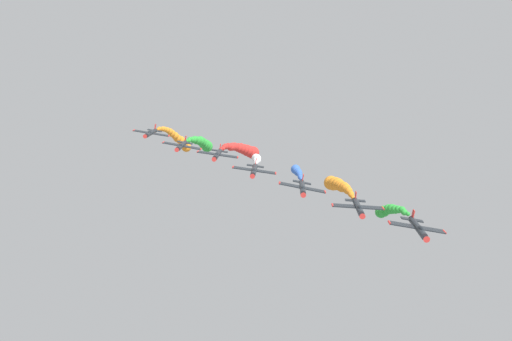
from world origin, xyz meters
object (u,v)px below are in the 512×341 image
(airplane_trailing, at_px, (182,146))
(airplane_high_slot, at_px, (151,133))
(airplane_left_inner, at_px, (358,207))
(airplane_right_inner, at_px, (302,188))
(airplane_lead, at_px, (418,228))
(airplane_left_outer, at_px, (254,170))
(airplane_right_outer, at_px, (217,154))

(airplane_trailing, bearing_deg, airplane_high_slot, -42.99)
(airplane_left_inner, height_order, airplane_high_slot, airplane_high_slot)
(airplane_right_inner, xyz_separation_m, airplane_high_slot, (38.28, -30.92, 5.92))
(airplane_lead, distance_m, airplane_trailing, 61.08)
(airplane_right_inner, bearing_deg, airplane_high_slot, -38.93)
(airplane_right_inner, relative_size, airplane_left_outer, 1.00)
(airplane_left_inner, distance_m, airplane_left_outer, 25.68)
(airplane_left_outer, bearing_deg, airplane_trailing, -37.24)
(airplane_lead, height_order, airplane_high_slot, airplane_high_slot)
(airplane_high_slot, bearing_deg, airplane_right_inner, 141.07)
(airplane_lead, bearing_deg, airplane_left_inner, -44.98)
(airplane_left_inner, distance_m, airplane_high_slot, 62.40)
(airplane_left_inner, relative_size, airplane_trailing, 1.00)
(airplane_left_inner, xyz_separation_m, airplane_left_outer, (19.99, -15.84, 3.03))
(airplane_lead, xyz_separation_m, airplane_left_outer, (28.65, -24.49, 3.83))
(airplane_trailing, height_order, airplane_high_slot, airplane_high_slot)
(airplane_lead, height_order, airplane_left_inner, airplane_left_inner)
(airplane_right_inner, bearing_deg, airplane_trailing, -37.40)
(airplane_right_inner, bearing_deg, airplane_lead, 138.02)
(airplane_left_inner, height_order, airplane_right_outer, airplane_right_outer)
(airplane_trailing, bearing_deg, airplane_right_inner, 142.60)
(airplane_lead, height_order, airplane_trailing, airplane_trailing)
(airplane_right_outer, distance_m, airplane_high_slot, 24.81)
(airplane_right_inner, height_order, airplane_high_slot, airplane_high_slot)
(airplane_high_slot, bearing_deg, airplane_right_outer, 141.50)
(airplane_lead, distance_m, airplane_high_slot, 74.60)
(airplane_lead, relative_size, airplane_high_slot, 1.00)
(airplane_left_inner, distance_m, airplane_trailing, 48.90)
(airplane_left_inner, bearing_deg, airplane_right_inner, -39.10)
(airplane_left_outer, height_order, airplane_trailing, airplane_trailing)
(airplane_right_outer, bearing_deg, airplane_trailing, -33.17)
(airplane_right_outer, bearing_deg, airplane_high_slot, -38.50)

